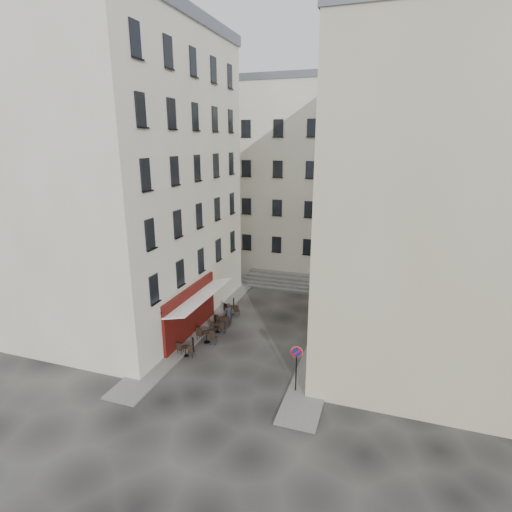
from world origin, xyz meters
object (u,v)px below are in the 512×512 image
at_px(bistro_table_a, 186,350).
at_px(bistro_table_b, 207,336).
at_px(no_parking_sign, 296,360).
at_px(pedestrian, 228,314).

bearing_deg(bistro_table_a, bistro_table_b, 75.75).
height_order(no_parking_sign, pedestrian, no_parking_sign).
bearing_deg(bistro_table_b, bistro_table_a, -104.25).
bearing_deg(no_parking_sign, bistro_table_b, 146.58).
distance_m(bistro_table_a, bistro_table_b, 2.04).
bearing_deg(bistro_table_b, no_parking_sign, -26.95).
xyz_separation_m(no_parking_sign, bistro_table_b, (-6.81, 3.46, -1.40)).
bearing_deg(pedestrian, bistro_table_a, 64.83).
relative_size(no_parking_sign, bistro_table_b, 1.89).
distance_m(no_parking_sign, pedestrian, 9.33).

